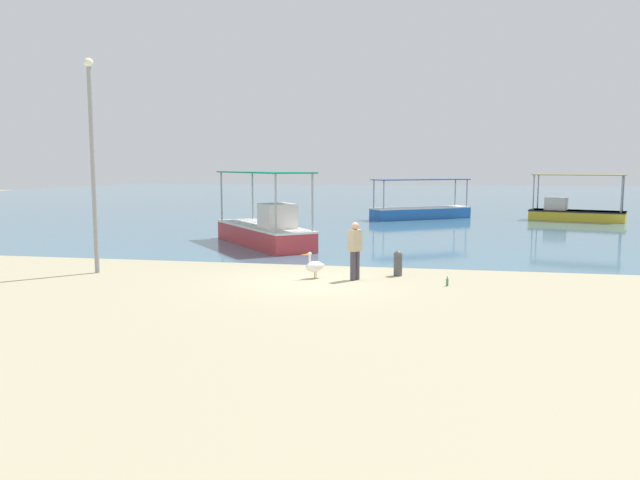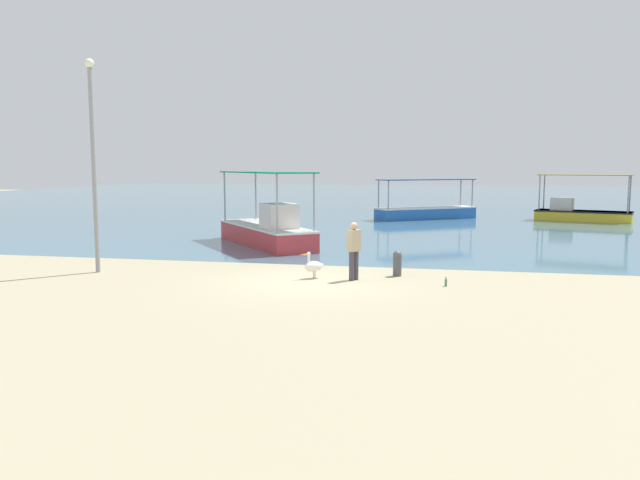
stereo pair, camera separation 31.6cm
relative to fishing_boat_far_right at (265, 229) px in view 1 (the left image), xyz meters
The scene contains 10 objects.
ground 8.59m from the fishing_boat_far_right, 64.99° to the right, with size 120.00×120.00×0.00m, color tan.
harbor_water 40.41m from the fishing_boat_far_right, 84.86° to the left, with size 110.00×90.00×0.00m, color #40687E.
fishing_boat_far_right is the anchor object (origin of this frame).
fishing_boat_near_right 21.48m from the fishing_boat_far_right, 45.07° to the left, with size 5.72×3.38×2.79m.
fishing_boat_center 15.86m from the fishing_boat_far_right, 67.96° to the left, with size 6.30×5.05×2.48m.
pelican 8.04m from the fishing_boat_far_right, 63.48° to the right, with size 0.69×0.60×0.80m.
lamp_post 8.69m from the fishing_boat_far_right, 113.35° to the right, with size 0.28×0.28×6.52m.
mooring_bollard 8.67m from the fishing_boat_far_right, 46.37° to the right, with size 0.27×0.27×0.77m.
fisherman_standing 8.67m from the fishing_boat_far_right, 56.38° to the right, with size 0.40×0.46×1.69m.
glass_bottle 10.66m from the fishing_boat_far_right, 45.73° to the right, with size 0.07×0.07×0.27m.
Camera 1 is at (3.61, -17.19, 3.30)m, focal length 35.00 mm.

